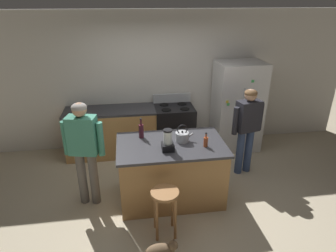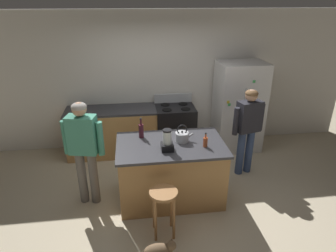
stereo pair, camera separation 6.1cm
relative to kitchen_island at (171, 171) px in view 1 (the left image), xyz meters
name	(u,v)px [view 1 (the left image)]	position (x,y,z in m)	size (l,w,h in m)	color
ground_plane	(171,196)	(0.00, 0.00, -0.47)	(14.00, 14.00, 0.00)	beige
back_wall	(156,81)	(0.00, 1.95, 0.88)	(8.00, 0.10, 2.70)	silver
kitchen_island	(171,171)	(0.00, 0.00, 0.00)	(1.58, 0.99, 0.93)	#B7844C
back_counter_run	(119,132)	(-0.80, 1.55, 0.00)	(2.00, 0.64, 0.93)	#B7844C
refrigerator	(237,106)	(1.58, 1.50, 0.42)	(0.90, 0.73, 1.77)	silver
stove_range	(174,128)	(0.30, 1.52, 0.01)	(0.76, 0.65, 1.11)	black
person_by_island_left	(84,145)	(-1.24, 0.05, 0.51)	(0.60, 0.30, 1.61)	#66605B
person_by_sink_right	(247,124)	(1.39, 0.53, 0.46)	(0.59, 0.31, 1.54)	#384C7A
bar_stool	(165,201)	(-0.20, -0.77, 0.05)	(0.36, 0.36, 0.67)	#9E6B3D
cat	(161,251)	(-0.30, -1.17, -0.36)	(0.52, 0.18, 0.26)	brown
blender_appliance	(168,142)	(-0.08, -0.19, 0.60)	(0.17, 0.17, 0.31)	black
bottle_cooking_sauce	(206,141)	(0.48, -0.15, 0.54)	(0.06, 0.06, 0.22)	#B24C26
bottle_wine	(141,130)	(-0.41, 0.27, 0.58)	(0.08, 0.08, 0.32)	#471923
tea_kettle	(182,136)	(0.18, 0.06, 0.54)	(0.28, 0.20, 0.27)	#B7BABF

